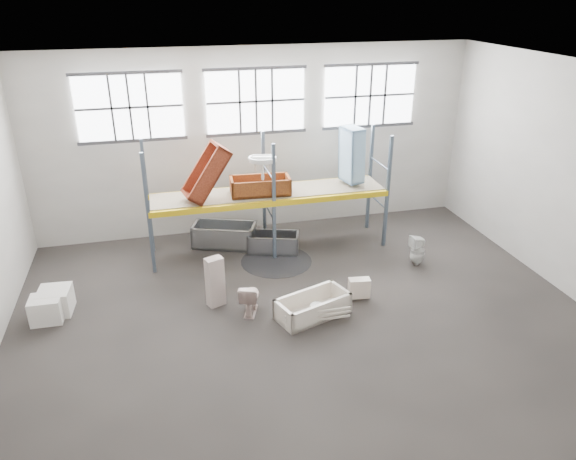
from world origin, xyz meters
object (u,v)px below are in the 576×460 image
object	(u,v)px
bathtub_beige	(313,306)
toilet_white	(417,250)
toilet_beige	(250,297)
steel_tub_right	(273,242)
rust_tub_flat	(260,185)
blue_tub_upright	(352,155)
cistern_tall	(215,282)
steel_tub_left	(224,235)
carton_near	(47,309)
bucket	(316,311)

from	to	relation	value
bathtub_beige	toilet_white	world-z (taller)	toilet_white
toilet_beige	steel_tub_right	xyz separation A→B (m)	(1.12, 2.72, -0.11)
toilet_white	rust_tub_flat	distance (m)	4.23
rust_tub_flat	blue_tub_upright	xyz separation A→B (m)	(2.44, 0.14, 0.57)
rust_tub_flat	cistern_tall	bearing A→B (deg)	-122.69
rust_tub_flat	blue_tub_upright	bearing A→B (deg)	3.26
steel_tub_left	steel_tub_right	world-z (taller)	steel_tub_left
toilet_white	blue_tub_upright	xyz separation A→B (m)	(-1.15, 1.84, 2.01)
toilet_white	carton_near	world-z (taller)	toilet_white
rust_tub_flat	carton_near	xyz separation A→B (m)	(-4.97, -2.08, -1.55)
cistern_tall	steel_tub_left	xyz separation A→B (m)	(0.60, 2.89, -0.27)
toilet_white	toilet_beige	bearing A→B (deg)	-78.72
rust_tub_flat	bucket	xyz separation A→B (m)	(0.48, -3.35, -1.66)
blue_tub_upright	bucket	distance (m)	4.59
steel_tub_right	blue_tub_upright	xyz separation A→B (m)	(2.15, 0.21, 2.15)
toilet_beige	toilet_white	world-z (taller)	toilet_white
bathtub_beige	cistern_tall	size ratio (longest dim) A/B	1.36
bathtub_beige	blue_tub_upright	size ratio (longest dim) A/B	1.08
steel_tub_right	carton_near	bearing A→B (deg)	-159.12
bathtub_beige	steel_tub_left	bearing A→B (deg)	89.91
cistern_tall	toilet_white	world-z (taller)	cistern_tall
toilet_beige	rust_tub_flat	xyz separation A→B (m)	(0.82, 2.79, 1.46)
cistern_tall	toilet_white	distance (m)	5.13
steel_tub_left	carton_near	world-z (taller)	steel_tub_left
rust_tub_flat	bucket	size ratio (longest dim) A/B	4.72
bathtub_beige	cistern_tall	world-z (taller)	cistern_tall
carton_near	bathtub_beige	bearing A→B (deg)	-12.28
cistern_tall	blue_tub_upright	bearing A→B (deg)	10.47
cistern_tall	carton_near	xyz separation A→B (m)	(-3.48, 0.25, -0.30)
steel_tub_right	carton_near	world-z (taller)	carton_near
steel_tub_right	bathtub_beige	bearing A→B (deg)	-87.63
cistern_tall	toilet_white	bearing A→B (deg)	-14.58
bathtub_beige	toilet_white	size ratio (longest dim) A/B	1.98
steel_tub_right	bucket	xyz separation A→B (m)	(0.18, -3.29, -0.09)
toilet_beige	toilet_white	size ratio (longest dim) A/B	0.91
bathtub_beige	blue_tub_upright	world-z (taller)	blue_tub_upright
cistern_tall	blue_tub_upright	size ratio (longest dim) A/B	0.80
bathtub_beige	toilet_beige	distance (m)	1.34
bucket	bathtub_beige	bearing A→B (deg)	116.13
toilet_beige	steel_tub_right	size ratio (longest dim) A/B	0.54
rust_tub_flat	steel_tub_left	bearing A→B (deg)	147.36
steel_tub_left	steel_tub_right	distance (m)	1.35
bathtub_beige	bucket	bearing A→B (deg)	-83.03
cistern_tall	steel_tub_right	bearing A→B (deg)	30.03
toilet_white	bucket	world-z (taller)	toilet_white
blue_tub_upright	bucket	bearing A→B (deg)	-119.34
bucket	carton_near	size ratio (longest dim) A/B	0.50
cistern_tall	steel_tub_right	distance (m)	2.89
steel_tub_right	bucket	world-z (taller)	steel_tub_right
toilet_beige	steel_tub_right	bearing A→B (deg)	-92.45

